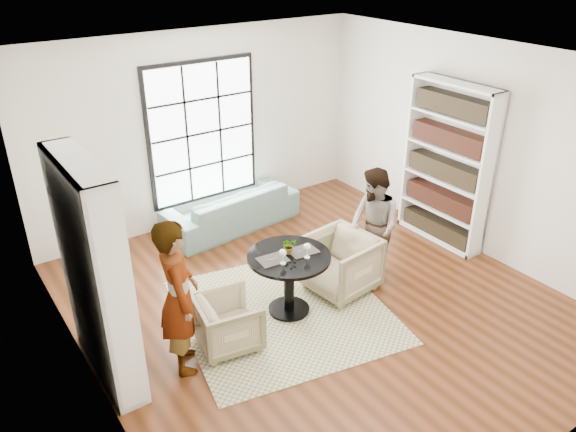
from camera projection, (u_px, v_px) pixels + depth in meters
ground at (318, 302)px, 7.13m from camera, size 6.00×6.00×0.00m
room_shell at (293, 198)px, 6.96m from camera, size 6.00×6.01×6.00m
rug at (283, 311)px, 6.95m from camera, size 2.86×2.86×0.01m
pedestal_table at (289, 271)px, 6.72m from camera, size 1.00×1.00×0.80m
sofa at (231, 208)px, 8.86m from camera, size 2.23×1.05×0.63m
armchair_left at (228, 322)px, 6.27m from camera, size 0.79×0.77×0.62m
armchair_right at (340, 264)px, 7.24m from camera, size 0.93×0.91×0.77m
person_left at (179, 297)px, 5.73m from camera, size 0.60×0.74×1.75m
person_right at (373, 226)px, 7.34m from camera, size 0.75×0.87×1.55m
placemat_left at (273, 260)px, 6.53m from camera, size 0.36×0.29×0.01m
placemat_right at (303, 251)px, 6.71m from camera, size 0.36×0.29×0.01m
cutlery_left at (273, 259)px, 6.53m from camera, size 0.16×0.23×0.01m
cutlery_right at (303, 250)px, 6.70m from camera, size 0.16×0.23×0.01m
wine_glass_left at (283, 253)px, 6.40m from camera, size 0.09×0.09×0.19m
wine_glass_right at (307, 247)px, 6.51m from camera, size 0.09×0.09×0.19m
flower_centerpiece at (289, 246)px, 6.63m from camera, size 0.20×0.18×0.20m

